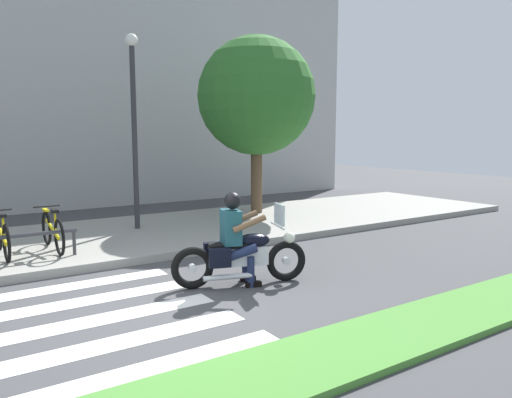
% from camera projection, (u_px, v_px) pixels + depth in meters
% --- Properties ---
extents(ground_plane, '(48.00, 48.00, 0.00)m').
position_uv_depth(ground_plane, '(153.00, 309.00, 6.49)').
color(ground_plane, '#424244').
extents(grass_median, '(24.00, 1.10, 0.08)m').
position_uv_depth(grass_median, '(253.00, 382.00, 4.49)').
color(grass_median, '#4C8C38').
rests_on(grass_median, ground).
extents(sidewalk, '(24.00, 4.40, 0.15)m').
position_uv_depth(sidewalk, '(72.00, 243.00, 10.13)').
color(sidewalk, gray).
rests_on(sidewalk, ground).
extents(crosswalk_stripe_0, '(2.80, 0.40, 0.01)m').
position_uv_depth(crosswalk_stripe_0, '(159.00, 367.00, 4.85)').
color(crosswalk_stripe_0, white).
rests_on(crosswalk_stripe_0, ground).
extents(crosswalk_stripe_1, '(2.80, 0.40, 0.01)m').
position_uv_depth(crosswalk_stripe_1, '(131.00, 339.00, 5.51)').
color(crosswalk_stripe_1, white).
rests_on(crosswalk_stripe_1, ground).
extents(crosswalk_stripe_2, '(2.80, 0.40, 0.01)m').
position_uv_depth(crosswalk_stripe_2, '(109.00, 318.00, 6.17)').
color(crosswalk_stripe_2, white).
rests_on(crosswalk_stripe_2, ground).
extents(crosswalk_stripe_3, '(2.80, 0.40, 0.01)m').
position_uv_depth(crosswalk_stripe_3, '(92.00, 300.00, 6.83)').
color(crosswalk_stripe_3, white).
rests_on(crosswalk_stripe_3, ground).
extents(crosswalk_stripe_4, '(2.80, 0.40, 0.01)m').
position_uv_depth(crosswalk_stripe_4, '(78.00, 285.00, 7.49)').
color(crosswalk_stripe_4, white).
rests_on(crosswalk_stripe_4, ground).
extents(motorcycle, '(2.07, 0.90, 1.23)m').
position_uv_depth(motorcycle, '(241.00, 255.00, 7.48)').
color(motorcycle, black).
rests_on(motorcycle, ground).
extents(rider, '(0.73, 0.66, 1.44)m').
position_uv_depth(rider, '(236.00, 232.00, 7.41)').
color(rider, '#1E4C59').
rests_on(rider, ground).
extents(bicycle_3, '(0.48, 1.72, 0.80)m').
position_uv_depth(bicycle_3, '(2.00, 237.00, 8.62)').
color(bicycle_3, black).
rests_on(bicycle_3, sidewalk).
extents(bicycle_4, '(0.48, 1.72, 0.80)m').
position_uv_depth(bicycle_4, '(53.00, 231.00, 9.08)').
color(bicycle_4, black).
rests_on(bicycle_4, sidewalk).
extents(street_lamp, '(0.28, 0.28, 4.51)m').
position_uv_depth(street_lamp, '(134.00, 116.00, 10.97)').
color(street_lamp, '#2D2D33').
rests_on(street_lamp, ground).
extents(tree_near_rack, '(3.19, 3.19, 4.93)m').
position_uv_depth(tree_near_rack, '(256.00, 97.00, 13.18)').
color(tree_near_rack, brown).
rests_on(tree_near_rack, ground).
extents(building_backdrop, '(24.00, 1.20, 9.79)m').
position_uv_depth(building_backdrop, '(17.00, 45.00, 14.21)').
color(building_backdrop, '#AFAFAF').
rests_on(building_backdrop, ground).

